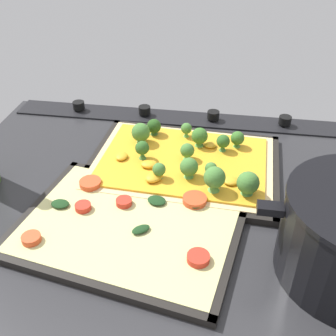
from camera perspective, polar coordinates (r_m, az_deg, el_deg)
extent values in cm
cube|color=#28282B|center=(74.73, -1.48, -4.42)|extent=(81.47, 63.97, 3.00)
cube|color=black|center=(97.19, 1.47, 7.08)|extent=(78.22, 7.00, 0.80)
cylinder|color=black|center=(96.94, 16.05, 6.44)|extent=(2.80, 2.80, 1.80)
cylinder|color=black|center=(96.01, 6.35, 7.37)|extent=(2.80, 2.80, 1.80)
cylinder|color=black|center=(97.83, -3.30, 8.09)|extent=(2.80, 2.80, 1.80)
cylinder|color=black|center=(102.24, -12.38, 8.56)|extent=(2.80, 2.80, 1.80)
cube|color=black|center=(80.10, 2.12, 0.21)|extent=(37.99, 29.28, 0.50)
cube|color=black|center=(90.84, 3.59, 5.05)|extent=(36.63, 3.11, 1.30)
cube|color=black|center=(69.65, 0.22, -5.56)|extent=(36.63, 3.11, 1.30)
cube|color=black|center=(79.48, 14.79, -1.06)|extent=(2.63, 27.43, 1.30)
cube|color=black|center=(84.08, -9.84, 1.85)|extent=(2.63, 27.43, 1.30)
cube|color=#D3B77F|center=(79.67, 2.13, 0.66)|extent=(35.47, 26.76, 1.00)
cube|color=gold|center=(79.28, 2.14, 1.07)|extent=(32.61, 24.12, 0.40)
cone|color=#5B9F46|center=(83.41, 4.39, 3.46)|extent=(1.82, 1.82, 1.05)
sphere|color=#386B28|center=(82.50, 4.44, 4.51)|extent=(3.31, 3.31, 3.31)
cone|color=#68AD54|center=(84.43, -3.78, 3.88)|extent=(2.09, 2.09, 0.96)
sphere|color=#427533|center=(83.46, -3.83, 5.00)|extent=(3.80, 3.80, 3.80)
cone|color=#4D8B3F|center=(82.28, 7.63, 2.80)|extent=(1.47, 1.47, 1.16)
sphere|color=#2D5B23|center=(81.46, 7.72, 3.74)|extent=(2.67, 2.67, 2.67)
cone|color=#4D8B3F|center=(79.25, -3.59, 1.78)|extent=(1.49, 1.49, 1.38)
sphere|color=#2D5B23|center=(78.33, -3.64, 2.83)|extent=(2.72, 2.72, 2.72)
cone|color=#68AD54|center=(74.34, 2.91, -0.92)|extent=(1.84, 1.84, 0.95)
sphere|color=#427533|center=(73.33, 2.95, 0.17)|extent=(3.35, 3.35, 3.35)
cone|color=#68AD54|center=(73.94, -1.33, -1.07)|extent=(1.33, 1.33, 1.01)
sphere|color=#427533|center=(73.12, -1.34, -0.18)|extent=(2.41, 2.41, 2.41)
cone|color=#68AD54|center=(86.35, 2.56, 4.74)|extent=(1.27, 1.27, 1.08)
sphere|color=#427533|center=(85.64, 2.59, 5.55)|extent=(2.31, 2.31, 2.31)
cone|color=#68AD54|center=(71.90, 10.96, -3.11)|extent=(2.14, 2.14, 0.83)
sphere|color=#427533|center=(70.77, 11.13, -1.91)|extent=(3.90, 3.90, 3.90)
cone|color=#68AD54|center=(71.59, 6.43, -2.54)|extent=(2.09, 2.09, 1.34)
sphere|color=#427533|center=(70.33, 6.54, -1.19)|extent=(3.81, 3.81, 3.81)
cone|color=#68AD54|center=(79.12, 2.68, 1.57)|extent=(1.52, 1.52, 0.95)
sphere|color=#427533|center=(78.30, 2.71, 2.49)|extent=(2.76, 2.76, 2.76)
cone|color=#68AD54|center=(74.60, 5.96, -0.89)|extent=(1.23, 1.23, 1.06)
sphere|color=#427533|center=(73.81, 6.02, -0.03)|extent=(2.24, 2.24, 2.24)
cone|color=#5B9F46|center=(84.03, 9.59, 3.26)|extent=(1.52, 1.52, 0.95)
sphere|color=#386B28|center=(83.26, 9.69, 4.14)|extent=(2.77, 2.77, 2.77)
cone|color=#427635|center=(87.22, -1.96, 4.99)|extent=(1.66, 1.66, 0.82)
sphere|color=#264C1C|center=(86.46, -1.98, 5.88)|extent=(3.01, 3.01, 3.01)
ellipsoid|color=gold|center=(83.31, 5.95, 3.20)|extent=(2.88, 2.61, 0.87)
ellipsoid|color=gold|center=(79.79, -6.49, 1.63)|extent=(2.85, 3.21, 0.98)
ellipsoid|color=gold|center=(73.59, -1.95, -1.24)|extent=(4.27, 4.54, 1.27)
ellipsoid|color=gold|center=(77.04, -2.66, 0.54)|extent=(3.41, 2.85, 1.11)
ellipsoid|color=gold|center=(73.73, 8.76, -1.74)|extent=(3.91, 3.91, 0.97)
ellipsoid|color=gold|center=(82.71, -3.75, 3.17)|extent=(3.46, 3.90, 1.14)
cube|color=black|center=(66.59, -5.52, -8.54)|extent=(38.83, 31.46, 0.50)
cube|color=black|center=(74.90, -1.79, -2.21)|extent=(34.52, 7.30, 1.30)
cube|color=black|center=(59.05, -10.48, -15.96)|extent=(34.52, 7.30, 1.30)
cube|color=black|center=(62.88, 8.95, -11.66)|extent=(5.70, 25.55, 1.30)
cube|color=black|center=(73.54, -17.67, -5.00)|extent=(5.70, 25.55, 1.30)
cube|color=#C4BF7A|center=(66.11, -5.55, -8.10)|extent=(36.05, 28.68, 0.90)
cylinder|color=red|center=(59.98, 4.25, -12.41)|extent=(3.34, 3.34, 1.00)
cylinder|color=#D14723|center=(65.85, -18.57, -9.31)|extent=(2.94, 2.94, 1.00)
cylinder|color=#D14723|center=(69.44, 3.75, -4.45)|extent=(4.12, 4.12, 1.00)
cylinder|color=#D14723|center=(74.26, -10.80, -2.09)|extent=(3.90, 3.90, 1.00)
cylinder|color=red|center=(69.26, -6.17, -4.73)|extent=(2.72, 2.72, 1.00)
cylinder|color=red|center=(69.35, -11.79, -5.33)|extent=(2.68, 2.68, 1.00)
ellipsoid|color=#193819|center=(70.99, -14.84, -4.85)|extent=(3.34, 2.66, 0.60)
ellipsoid|color=#193819|center=(69.35, -1.59, -4.54)|extent=(3.87, 3.42, 0.60)
ellipsoid|color=#193819|center=(68.93, 4.15, -4.93)|extent=(3.43, 3.79, 0.60)
ellipsoid|color=#193819|center=(64.20, -3.82, -8.55)|extent=(3.43, 3.28, 0.60)
cube|color=black|center=(56.62, 14.12, -5.52)|extent=(3.60, 2.00, 1.20)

